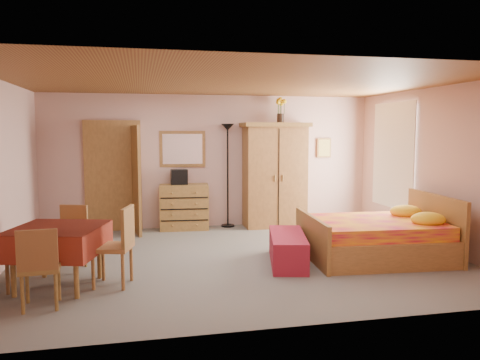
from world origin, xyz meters
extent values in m
plane|color=slate|center=(0.00, 0.00, 0.00)|extent=(6.50, 6.50, 0.00)
plane|color=brown|center=(0.00, 0.00, 2.60)|extent=(6.50, 6.50, 0.00)
cube|color=tan|center=(0.00, 2.50, 1.30)|extent=(6.50, 0.10, 2.60)
cube|color=tan|center=(0.00, -2.50, 1.30)|extent=(6.50, 0.10, 2.60)
cube|color=tan|center=(3.25, 0.00, 1.30)|extent=(0.10, 5.00, 2.60)
cube|color=#9E6B35|center=(-1.90, 2.47, 1.02)|extent=(1.06, 0.12, 2.15)
cube|color=white|center=(3.21, 1.20, 1.45)|extent=(0.08, 1.40, 1.95)
cube|color=#D8BF59|center=(2.35, 2.47, 1.55)|extent=(0.30, 0.04, 0.40)
cube|color=olive|center=(-0.58, 2.29, 0.44)|extent=(0.96, 0.53, 0.88)
cube|color=white|center=(-0.58, 2.50, 1.55)|extent=(0.89, 0.08, 0.70)
cube|color=black|center=(-0.67, 2.31, 1.02)|extent=(0.32, 0.24, 0.29)
cube|color=black|center=(0.29, 2.36, 1.02)|extent=(0.28, 0.28, 2.04)
cube|color=#956132|center=(1.21, 2.20, 1.03)|extent=(1.32, 0.69, 2.06)
cube|color=yellow|center=(1.34, 2.27, 2.31)|extent=(0.21, 0.21, 0.50)
cube|color=#C5133C|center=(2.02, -0.37, 0.47)|extent=(2.15, 1.75, 0.94)
cube|color=maroon|center=(0.65, -0.39, 0.21)|extent=(0.76, 1.36, 0.43)
cube|color=maroon|center=(-2.39, -0.79, 0.37)|extent=(1.25, 1.25, 0.75)
cube|color=olive|center=(-2.47, -1.43, 0.44)|extent=(0.43, 0.43, 0.89)
cube|color=olive|center=(-2.38, -0.06, 0.44)|extent=(0.51, 0.51, 0.87)
cube|color=#A96D39|center=(-1.75, -0.85, 0.49)|extent=(0.54, 0.54, 0.98)
camera|label=1|loc=(-1.39, -6.67, 1.90)|focal=35.00mm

